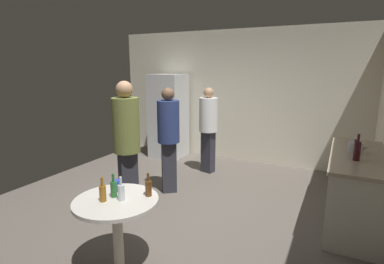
% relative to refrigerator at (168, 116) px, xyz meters
% --- Properties ---
extents(ground_plane, '(5.20, 5.20, 0.10)m').
position_rel_refrigerator_xyz_m(ground_plane, '(1.36, -2.20, -0.95)').
color(ground_plane, '#5B544C').
extents(wall_back, '(5.32, 0.06, 2.70)m').
position_rel_refrigerator_xyz_m(wall_back, '(1.36, 0.43, 0.45)').
color(wall_back, silver).
rests_on(wall_back, ground_plane).
extents(refrigerator, '(0.70, 0.68, 1.80)m').
position_rel_refrigerator_xyz_m(refrigerator, '(0.00, 0.00, 0.00)').
color(refrigerator, silver).
rests_on(refrigerator, ground_plane).
extents(kitchen_counter, '(0.64, 1.74, 0.90)m').
position_rel_refrigerator_xyz_m(kitchen_counter, '(3.64, -1.52, -0.45)').
color(kitchen_counter, beige).
rests_on(kitchen_counter, ground_plane).
extents(kettle, '(0.24, 0.17, 0.18)m').
position_rel_refrigerator_xyz_m(kettle, '(3.59, -1.47, 0.07)').
color(kettle, '#B2B2B7').
rests_on(kettle, kitchen_counter).
extents(wine_bottle_on_counter, '(0.08, 0.08, 0.31)m').
position_rel_refrigerator_xyz_m(wine_bottle_on_counter, '(3.59, -1.81, 0.12)').
color(wine_bottle_on_counter, '#3F141E').
rests_on(wine_bottle_on_counter, kitchen_counter).
extents(foreground_table, '(0.80, 0.80, 0.73)m').
position_rel_refrigerator_xyz_m(foreground_table, '(1.57, -3.59, -0.27)').
color(foreground_table, beige).
rests_on(foreground_table, ground_plane).
extents(beer_bottle_amber, '(0.06, 0.06, 0.23)m').
position_rel_refrigerator_xyz_m(beer_bottle_amber, '(1.49, -3.67, -0.08)').
color(beer_bottle_amber, '#8C5919').
rests_on(beer_bottle_amber, foreground_table).
extents(beer_bottle_brown, '(0.06, 0.06, 0.23)m').
position_rel_refrigerator_xyz_m(beer_bottle_brown, '(1.80, -3.38, -0.08)').
color(beer_bottle_brown, '#593314').
rests_on(beer_bottle_brown, foreground_table).
extents(beer_bottle_green, '(0.06, 0.06, 0.23)m').
position_rel_refrigerator_xyz_m(beer_bottle_green, '(1.52, -3.55, -0.08)').
color(beer_bottle_green, '#26662D').
rests_on(beer_bottle_green, foreground_table).
extents(beer_bottle_clear, '(0.06, 0.06, 0.23)m').
position_rel_refrigerator_xyz_m(beer_bottle_clear, '(1.63, -3.58, -0.08)').
color(beer_bottle_clear, silver).
rests_on(beer_bottle_clear, foreground_table).
extents(plastic_cup_blue, '(0.08, 0.08, 0.11)m').
position_rel_refrigerator_xyz_m(plastic_cup_blue, '(1.46, -3.42, -0.11)').
color(plastic_cup_blue, blue).
rests_on(plastic_cup_blue, foreground_table).
extents(person_in_olive_shirt, '(0.47, 0.47, 1.79)m').
position_rel_refrigerator_xyz_m(person_in_olive_shirt, '(0.96, -2.64, 0.15)').
color(person_in_olive_shirt, '#2D2D38').
rests_on(person_in_olive_shirt, ground_plane).
extents(person_in_navy_shirt, '(0.48, 0.48, 1.65)m').
position_rel_refrigerator_xyz_m(person_in_navy_shirt, '(1.04, -1.73, 0.06)').
color(person_in_navy_shirt, '#2D2D38').
rests_on(person_in_navy_shirt, ground_plane).
extents(person_in_white_shirt, '(0.40, 0.40, 1.59)m').
position_rel_refrigerator_xyz_m(person_in_white_shirt, '(1.22, -0.60, 0.03)').
color(person_in_white_shirt, '#2D2D38').
rests_on(person_in_white_shirt, ground_plane).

